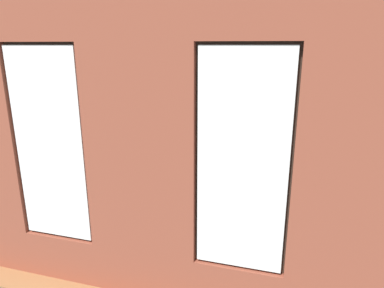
# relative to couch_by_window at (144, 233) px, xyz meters

# --- Properties ---
(ground_plane) EXTENTS (6.87, 6.33, 0.10)m
(ground_plane) POSITION_rel_couch_by_window_xyz_m (-0.30, -2.13, -0.38)
(ground_plane) COLOR #99663D
(brick_wall_with_windows) EXTENTS (6.27, 0.30, 3.48)m
(brick_wall_with_windows) POSITION_rel_couch_by_window_xyz_m (-0.30, 0.65, 1.41)
(brick_wall_with_windows) COLOR brown
(brick_wall_with_windows) RESTS_ON ground_plane
(white_wall_right) EXTENTS (0.10, 5.33, 3.48)m
(white_wall_right) POSITION_rel_couch_by_window_xyz_m (2.78, -1.93, 1.41)
(white_wall_right) COLOR silver
(white_wall_right) RESTS_ON ground_plane
(couch_by_window) EXTENTS (1.94, 0.87, 0.80)m
(couch_by_window) POSITION_rel_couch_by_window_xyz_m (0.00, 0.00, 0.00)
(couch_by_window) COLOR black
(couch_by_window) RESTS_ON ground_plane
(couch_left) EXTENTS (0.91, 1.85, 0.80)m
(couch_left) POSITION_rel_couch_by_window_xyz_m (-2.74, -1.84, 0.00)
(couch_left) COLOR black
(couch_left) RESTS_ON ground_plane
(coffee_table) EXTENTS (1.44, 0.83, 0.44)m
(coffee_table) POSITION_rel_couch_by_window_xyz_m (0.19, -2.47, 0.06)
(coffee_table) COLOR #A87547
(coffee_table) RESTS_ON ground_plane
(cup_ceramic) EXTENTS (0.07, 0.07, 0.08)m
(cup_ceramic) POSITION_rel_couch_by_window_xyz_m (0.37, -2.57, 0.15)
(cup_ceramic) COLOR silver
(cup_ceramic) RESTS_ON coffee_table
(candle_jar) EXTENTS (0.08, 0.08, 0.12)m
(candle_jar) POSITION_rel_couch_by_window_xyz_m (-0.21, -2.61, 0.17)
(candle_jar) COLOR #B7333D
(candle_jar) RESTS_ON coffee_table
(remote_black) EXTENTS (0.17, 0.06, 0.02)m
(remote_black) POSITION_rel_couch_by_window_xyz_m (0.08, -2.35, 0.12)
(remote_black) COLOR black
(remote_black) RESTS_ON coffee_table
(remote_gray) EXTENTS (0.17, 0.13, 0.02)m
(remote_gray) POSITION_rel_couch_by_window_xyz_m (0.62, -2.35, 0.12)
(remote_gray) COLOR #59595B
(remote_gray) RESTS_ON coffee_table
(remote_silver) EXTENTS (0.16, 0.15, 0.02)m
(remote_silver) POSITION_rel_couch_by_window_xyz_m (0.19, -2.47, 0.12)
(remote_silver) COLOR #B2B2B7
(remote_silver) RESTS_ON coffee_table
(media_console) EXTENTS (0.98, 0.42, 0.56)m
(media_console) POSITION_rel_couch_by_window_xyz_m (2.48, -1.57, -0.05)
(media_console) COLOR black
(media_console) RESTS_ON ground_plane
(tv_flatscreen) EXTENTS (1.04, 0.20, 0.74)m
(tv_flatscreen) POSITION_rel_couch_by_window_xyz_m (2.48, -1.57, 0.60)
(tv_flatscreen) COLOR black
(tv_flatscreen) RESTS_ON media_console
(papasan_chair) EXTENTS (1.00, 1.00, 0.66)m
(papasan_chair) POSITION_rel_couch_by_window_xyz_m (-0.37, -3.81, 0.10)
(papasan_chair) COLOR olive
(papasan_chair) RESTS_ON ground_plane
(potted_plant_between_couches) EXTENTS (0.50, 0.50, 0.93)m
(potted_plant_between_couches) POSITION_rel_couch_by_window_xyz_m (-1.42, -0.05, 0.26)
(potted_plant_between_couches) COLOR #9E5638
(potted_plant_between_couches) RESTS_ON ground_plane
(potted_plant_corner_near_left) EXTENTS (0.71, 0.73, 1.21)m
(potted_plant_corner_near_left) POSITION_rel_couch_by_window_xyz_m (-2.89, -4.30, 0.32)
(potted_plant_corner_near_left) COLOR #47423D
(potted_plant_corner_near_left) RESTS_ON ground_plane
(potted_plant_by_left_couch) EXTENTS (0.23, 0.23, 0.47)m
(potted_plant_by_left_couch) POSITION_rel_couch_by_window_xyz_m (-2.34, -3.20, -0.01)
(potted_plant_by_left_couch) COLOR brown
(potted_plant_by_left_couch) RESTS_ON ground_plane
(potted_plant_beside_window_right) EXTENTS (1.02, 1.02, 1.24)m
(potted_plant_beside_window_right) POSITION_rel_couch_by_window_xyz_m (2.01, 0.09, 0.46)
(potted_plant_beside_window_right) COLOR #9E5638
(potted_plant_beside_window_right) RESTS_ON ground_plane
(potted_plant_foreground_right) EXTENTS (1.04, 1.04, 1.59)m
(potted_plant_foreground_right) POSITION_rel_couch_by_window_xyz_m (2.20, -4.26, 0.51)
(potted_plant_foreground_right) COLOR gray
(potted_plant_foreground_right) RESTS_ON ground_plane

